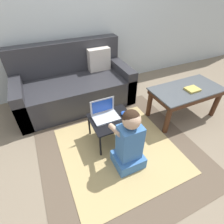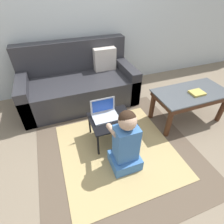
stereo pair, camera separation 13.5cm
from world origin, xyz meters
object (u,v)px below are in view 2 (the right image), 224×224
Objects in this scene: couch at (79,84)px; coffee_table at (190,97)px; laptop at (105,114)px; laptop_desk at (111,121)px; book_on_table at (197,93)px; computer_mouse at (124,114)px; person_seated at (126,143)px.

couch is 1.70m from coffee_table.
laptop_desk is at bearing -46.69° from laptop.
laptop reaches higher than laptop_desk.
book_on_table reaches higher than laptop_desk.
book_on_table reaches higher than coffee_table.
computer_mouse is (0.35, -1.05, 0.05)m from couch.
coffee_table is 0.11m from book_on_table.
laptop_desk is 1.68× the size of laptop.
computer_mouse is 0.47m from person_seated.
laptop is at bearing 177.28° from coffee_table.
book_on_table is at bearing -3.42° from computer_mouse.
couch is 1.07m from laptop_desk.
laptop is (0.12, -0.99, 0.07)m from couch.
person_seated is at bearing -159.49° from coffee_table.
coffee_table is at bearing 115.68° from book_on_table.
couch is 17.12× the size of computer_mouse.
person_seated is (0.18, -1.48, 0.04)m from couch.
coffee_table reaches higher than laptop_desk.
computer_mouse reaches higher than laptop_desk.
computer_mouse is at bearing 2.33° from laptop_desk.
laptop is 1.25m from book_on_table.
couch reaches higher than book_on_table.
person_seated is (0.06, -0.49, -0.03)m from laptop.
computer_mouse is at bearing 68.27° from person_seated.
coffee_table is 1.22m from laptop.
couch is 1.00m from laptop.
laptop_desk is at bearing -179.71° from coffee_table.
couch is at bearing 96.90° from laptop.
laptop is (-1.22, 0.06, -0.01)m from coffee_table.
couch reaches higher than laptop_desk.
computer_mouse is (0.17, 0.01, 0.05)m from laptop_desk.
computer_mouse is at bearing 179.93° from coffee_table.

